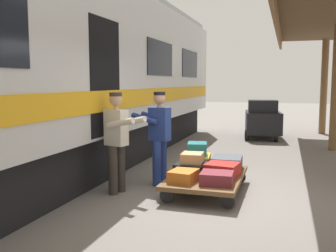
# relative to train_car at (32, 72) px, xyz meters

# --- Properties ---
(ground_plane) EXTENTS (60.00, 60.00, 0.00)m
(ground_plane) POSITION_rel_train_car_xyz_m (-3.69, 0.00, -2.06)
(ground_plane) COLOR slate
(train_car) EXTENTS (3.02, 16.98, 4.00)m
(train_car) POSITION_rel_train_car_xyz_m (0.00, 0.00, 0.00)
(train_car) COLOR silver
(train_car) RESTS_ON ground_plane
(luggage_cart) EXTENTS (1.19, 1.91, 0.29)m
(luggage_cart) POSITION_rel_train_car_xyz_m (-3.22, -0.30, -1.81)
(luggage_cart) COLOR brown
(luggage_cart) RESTS_ON ground_plane
(suitcase_slate_roller) EXTENTS (0.54, 0.60, 0.23)m
(suitcase_slate_roller) POSITION_rel_train_car_xyz_m (-3.49, -0.83, -1.65)
(suitcase_slate_roller) COLOR #4C515B
(suitcase_slate_roller) RESTS_ON luggage_cart
(suitcase_burgundy_valise) EXTENTS (0.52, 0.48, 0.19)m
(suitcase_burgundy_valise) POSITION_rel_train_car_xyz_m (-3.49, 0.23, -1.67)
(suitcase_burgundy_valise) COLOR maroon
(suitcase_burgundy_valise) RESTS_ON luggage_cart
(suitcase_orange_carryall) EXTENTS (0.44, 0.54, 0.18)m
(suitcase_orange_carryall) POSITION_rel_train_car_xyz_m (-2.96, 0.23, -1.67)
(suitcase_orange_carryall) COLOR #CC6B23
(suitcase_orange_carryall) RESTS_ON luggage_cart
(suitcase_black_hardshell) EXTENTS (0.51, 0.63, 0.20)m
(suitcase_black_hardshell) POSITION_rel_train_car_xyz_m (-2.96, -0.30, -1.67)
(suitcase_black_hardshell) COLOR black
(suitcase_black_hardshell) RESTS_ON luggage_cart
(suitcase_yellow_case) EXTENTS (0.49, 0.64, 0.23)m
(suitcase_yellow_case) POSITION_rel_train_car_xyz_m (-2.96, -0.83, -1.65)
(suitcase_yellow_case) COLOR gold
(suitcase_yellow_case) RESTS_ON luggage_cart
(suitcase_red_plastic) EXTENTS (0.58, 0.57, 0.22)m
(suitcase_red_plastic) POSITION_rel_train_car_xyz_m (-3.49, -0.30, -1.65)
(suitcase_red_plastic) COLOR #AD231E
(suitcase_red_plastic) RESTS_ON luggage_cart
(suitcase_teal_softside) EXTENTS (0.42, 0.47, 0.23)m
(suitcase_teal_softside) POSITION_rel_train_car_xyz_m (-2.93, -0.83, -1.42)
(suitcase_teal_softside) COLOR #1E666B
(suitcase_teal_softside) RESTS_ON suitcase_yellow_case
(suitcase_tan_vintage) EXTENTS (0.38, 0.42, 0.17)m
(suitcase_tan_vintage) POSITION_rel_train_car_xyz_m (-2.97, -0.29, -1.48)
(suitcase_tan_vintage) COLOR tan
(suitcase_tan_vintage) RESTS_ON suitcase_black_hardshell
(porter_in_overalls) EXTENTS (0.72, 0.52, 1.70)m
(porter_in_overalls) POSITION_rel_train_car_xyz_m (-2.29, -0.51, -1.14)
(porter_in_overalls) COLOR navy
(porter_in_overalls) RESTS_ON ground_plane
(porter_by_door) EXTENTS (0.72, 0.54, 1.70)m
(porter_by_door) POSITION_rel_train_car_xyz_m (-1.80, 0.22, -1.14)
(porter_by_door) COLOR #332D28
(porter_by_door) RESTS_ON ground_plane
(baggage_tug) EXTENTS (1.31, 1.83, 1.30)m
(baggage_tug) POSITION_rel_train_car_xyz_m (-3.75, -6.94, -1.43)
(baggage_tug) COLOR black
(baggage_tug) RESTS_ON ground_plane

